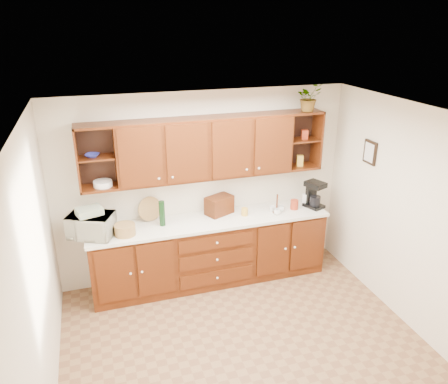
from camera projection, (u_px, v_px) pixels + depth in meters
floor at (246, 347)px, 4.90m from camera, size 4.00×4.00×0.00m
ceiling at (251, 119)px, 3.94m from camera, size 4.00×4.00×0.00m
back_wall at (204, 186)px, 5.97m from camera, size 4.00×0.00×4.00m
left_wall at (37, 278)px, 3.86m from camera, size 0.00×3.50×3.50m
right_wall at (413, 220)px, 4.98m from camera, size 0.00×3.50×3.50m
base_cabinets at (210, 251)px, 6.02m from camera, size 3.20×0.60×0.90m
countertop at (210, 221)px, 5.84m from camera, size 3.24×0.64×0.04m
upper_cabinets at (207, 148)px, 5.61m from camera, size 3.20×0.33×0.80m
undercabinet_light at (208, 180)px, 5.72m from camera, size 0.40×0.05×0.02m
framed_picture at (370, 152)px, 5.56m from camera, size 0.03×0.24×0.30m
wicker_basket at (125, 230)px, 5.40m from camera, size 0.32×0.32×0.14m
microwave at (91, 226)px, 5.33m from camera, size 0.63×0.54×0.29m
towel_stack at (89, 211)px, 5.25m from camera, size 0.34×0.29×0.09m
wine_bottle at (162, 213)px, 5.60m from camera, size 0.08×0.08×0.34m
woven_tray at (151, 219)px, 5.81m from camera, size 0.34×0.18×0.32m
bread_box at (219, 205)px, 5.96m from camera, size 0.42×0.36×0.25m
mug_tree at (277, 210)px, 6.03m from camera, size 0.24×0.24×0.27m
canister_red at (294, 204)px, 6.13m from camera, size 0.13×0.13×0.14m
canister_white at (305, 199)px, 6.26m from camera, size 0.11×0.11×0.16m
canister_yellow at (245, 212)px, 5.94m from camera, size 0.12×0.12×0.10m
coffee_maker at (314, 195)px, 6.17m from camera, size 0.29×0.32×0.38m
bowl_stack at (92, 155)px, 5.20m from camera, size 0.21×0.21×0.04m
plate_stack at (103, 184)px, 5.35m from camera, size 0.24×0.24×0.07m
pantry_box_yellow at (300, 161)px, 6.07m from camera, size 0.10×0.09×0.15m
pantry_box_red at (305, 134)px, 5.96m from camera, size 0.10×0.09×0.13m
potted_plant at (309, 97)px, 5.74m from camera, size 0.38×0.35×0.37m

